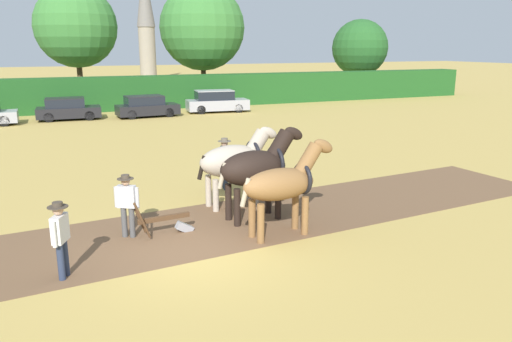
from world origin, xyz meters
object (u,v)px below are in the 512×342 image
(parked_car_center_right, at_px, (217,102))
(church_spire, at_px, (146,18))
(tree_center_left, at_px, (202,28))
(draft_horse_lead_right, at_px, (257,167))
(tree_center, at_px, (360,48))
(farmer_beside_team, at_px, (225,159))
(farmer_onlooker_left, at_px, (60,234))
(parked_car_center, at_px, (147,107))
(tree_left, at_px, (76,27))
(draft_horse_trail_left, at_px, (235,160))
(farmer_at_plow, at_px, (127,202))
(plow, at_px, (169,222))
(parked_car_center_left, at_px, (68,109))
(draft_horse_lead_left, at_px, (283,184))

(parked_car_center_right, bearing_deg, church_spire, 91.86)
(tree_center_left, xyz_separation_m, draft_horse_lead_right, (-8.02, -31.13, -4.78))
(tree_center, distance_m, farmer_beside_team, 39.02)
(farmer_onlooker_left, relative_size, parked_car_center, 0.39)
(church_spire, bearing_deg, tree_center_left, -91.19)
(tree_center, distance_m, farmer_onlooker_left, 46.21)
(tree_left, bearing_deg, farmer_onlooker_left, -94.75)
(draft_horse_trail_left, xyz_separation_m, farmer_at_plow, (-3.39, -1.40, -0.45))
(plow, distance_m, parked_car_center_left, 22.81)
(plow, relative_size, parked_car_center_left, 0.40)
(draft_horse_trail_left, relative_size, farmer_beside_team, 1.54)
(farmer_beside_team, bearing_deg, church_spire, 91.76)
(tree_center, bearing_deg, tree_left, -177.90)
(plow, distance_m, farmer_beside_team, 4.37)
(draft_horse_lead_right, xyz_separation_m, parked_car_center_left, (-3.85, 22.56, -0.78))
(draft_horse_lead_left, bearing_deg, farmer_beside_team, 84.67)
(draft_horse_lead_left, distance_m, farmer_at_plow, 3.91)
(farmer_at_plow, height_order, parked_car_center, farmer_at_plow)
(parked_car_center, bearing_deg, draft_horse_lead_left, -96.26)
(tree_center, distance_m, draft_horse_lead_left, 42.55)
(farmer_at_plow, xyz_separation_m, parked_car_center, (4.67, 21.97, -0.24))
(farmer_beside_team, xyz_separation_m, parked_car_center_left, (-4.02, 19.41, -0.33))
(tree_left, bearing_deg, farmer_beside_team, -84.99)
(farmer_beside_team, xyz_separation_m, farmer_onlooker_left, (-5.28, -4.96, -0.07))
(draft_horse_lead_left, relative_size, farmer_at_plow, 1.68)
(draft_horse_lead_right, distance_m, farmer_beside_team, 3.18)
(draft_horse_lead_left, distance_m, parked_car_center_left, 24.27)
(parked_car_center_right, bearing_deg, farmer_at_plow, -108.21)
(tree_left, relative_size, plow, 5.90)
(draft_horse_lead_left, bearing_deg, tree_center, 48.54)
(draft_horse_trail_left, height_order, parked_car_center_left, draft_horse_trail_left)
(tree_center_left, height_order, church_spire, church_spire)
(draft_horse_trail_left, relative_size, farmer_at_plow, 1.66)
(draft_horse_trail_left, xyz_separation_m, parked_car_center_right, (6.45, 21.12, -0.63))
(plow, height_order, parked_car_center_left, parked_car_center_left)
(draft_horse_lead_left, bearing_deg, parked_car_center, 82.63)
(tree_center_left, bearing_deg, parked_car_center_left, -144.16)
(farmer_at_plow, relative_size, farmer_onlooker_left, 0.99)
(parked_car_center, xyz_separation_m, parked_car_center_right, (5.17, 0.55, 0.06))
(parked_car_center, relative_size, parked_car_center_right, 0.92)
(plow, distance_m, farmer_onlooker_left, 3.10)
(church_spire, bearing_deg, plow, -100.58)
(plow, bearing_deg, draft_horse_lead_left, -28.47)
(draft_horse_lead_left, bearing_deg, farmer_at_plow, 154.74)
(tree_center, distance_m, draft_horse_lead_right, 41.52)
(tree_center_left, distance_m, draft_horse_lead_left, 33.81)
(tree_center_left, xyz_separation_m, parked_car_center_right, (-1.70, -8.64, -5.49))
(farmer_onlooker_left, bearing_deg, draft_horse_trail_left, 57.99)
(tree_center, bearing_deg, farmer_beside_team, -130.55)
(tree_left, height_order, church_spire, church_spire)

